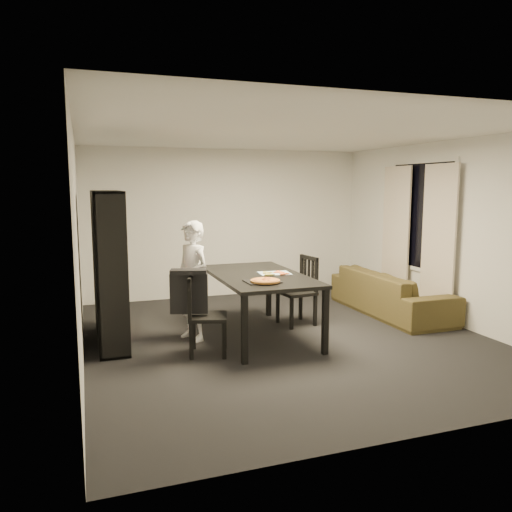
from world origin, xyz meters
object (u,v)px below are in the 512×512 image
object	(u,v)px
sofa	(391,292)
dining_table	(259,280)
chair_right	(302,285)
baking_tray	(262,281)
person	(192,281)
bookshelf	(109,267)
chair_left	(200,310)
pepperoni_pizza	(265,281)

from	to	relation	value
sofa	dining_table	bearing A→B (deg)	100.91
chair_right	baking_tray	distance (m)	1.29
person	dining_table	bearing A→B (deg)	56.36
person	sofa	xyz separation A→B (m)	(3.17, 0.30, -0.44)
bookshelf	person	xyz separation A→B (m)	(1.00, -0.27, -0.19)
chair_left	person	world-z (taller)	person
chair_left	chair_right	size ratio (longest dim) A/B	0.96
baking_tray	pepperoni_pizza	size ratio (longest dim) A/B	1.14
bookshelf	sofa	world-z (taller)	bookshelf
pepperoni_pizza	sofa	world-z (taller)	pepperoni_pizza
chair_left	pepperoni_pizza	size ratio (longest dim) A/B	2.68
chair_right	baking_tray	bearing A→B (deg)	-54.39
bookshelf	pepperoni_pizza	xyz separation A→B (m)	(1.72, -0.99, -0.10)
chair_right	person	xyz separation A→B (m)	(-1.63, -0.22, 0.21)
person	baking_tray	bearing A→B (deg)	23.92
dining_table	chair_left	world-z (taller)	chair_left
dining_table	sofa	xyz separation A→B (m)	(2.33, 0.45, -0.42)
chair_left	baking_tray	xyz separation A→B (m)	(0.75, -0.05, 0.30)
bookshelf	chair_right	bearing A→B (deg)	-1.02
bookshelf	person	world-z (taller)	bookshelf
pepperoni_pizza	dining_table	bearing A→B (deg)	78.29
dining_table	person	xyz separation A→B (m)	(-0.84, 0.15, 0.01)
bookshelf	baking_tray	bearing A→B (deg)	-28.13
person	bookshelf	bearing A→B (deg)	-128.80
chair_left	sofa	xyz separation A→B (m)	(3.21, 0.90, -0.21)
dining_table	baking_tray	distance (m)	0.52
bookshelf	chair_right	world-z (taller)	bookshelf
chair_right	sofa	size ratio (longest dim) A/B	0.43
dining_table	pepperoni_pizza	size ratio (longest dim) A/B	5.65
person	pepperoni_pizza	xyz separation A→B (m)	(0.72, -0.72, 0.09)
bookshelf	sofa	bearing A→B (deg)	0.51
dining_table	pepperoni_pizza	bearing A→B (deg)	-101.71
baking_tray	pepperoni_pizza	xyz separation A→B (m)	(0.01, -0.07, 0.02)
baking_tray	sofa	xyz separation A→B (m)	(2.46, 0.95, -0.50)
chair_right	person	world-z (taller)	person
chair_left	chair_right	distance (m)	1.85
bookshelf	chair_left	bearing A→B (deg)	-41.85
bookshelf	person	distance (m)	1.05
baking_tray	bookshelf	bearing A→B (deg)	151.87
person	baking_tray	size ratio (longest dim) A/B	3.82
pepperoni_pizza	bookshelf	bearing A→B (deg)	150.17
person	chair_right	bearing A→B (deg)	73.84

